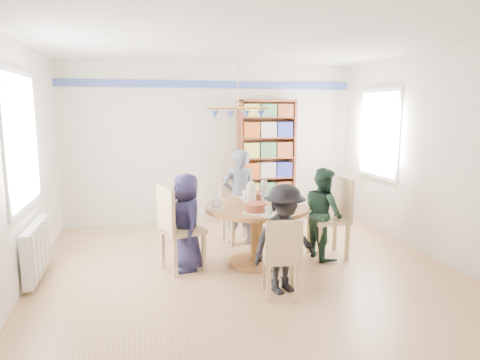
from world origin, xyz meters
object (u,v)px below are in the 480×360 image
object	(u,v)px
chair_right	(335,213)
person_near	(284,239)
dining_table	(257,221)
chair_near	(282,254)
bookshelf	(266,161)
person_right	(323,213)
person_far	(239,197)
radiator	(37,250)
person_left	(187,222)
chair_left	(176,225)
chair_far	(236,207)

from	to	relation	value
chair_right	person_near	distance (m)	1.39
dining_table	chair_right	world-z (taller)	chair_right
chair_near	bookshelf	world-z (taller)	bookshelf
person_right	person_far	xyz separation A→B (m)	(-0.92, 0.84, 0.09)
radiator	person_right	bearing A→B (deg)	-1.26
chair_near	person_right	distance (m)	1.39
dining_table	person_left	world-z (taller)	person_left
person_left	person_right	bearing A→B (deg)	79.21
chair_left	bookshelf	world-z (taller)	bookshelf
chair_right	person_left	size ratio (longest dim) A/B	0.89
radiator	person_near	world-z (taller)	person_near
radiator	person_left	world-z (taller)	person_left
dining_table	chair_right	bearing A→B (deg)	2.39
radiator	person_far	size ratio (longest dim) A/B	0.73
person_near	chair_near	bearing A→B (deg)	-134.19
chair_left	chair_right	bearing A→B (deg)	1.65
radiator	chair_right	size ratio (longest dim) A/B	0.94
person_left	person_near	world-z (taller)	person_left
person_far	person_near	xyz separation A→B (m)	(0.07, -1.76, -0.10)
person_right	bookshelf	bearing A→B (deg)	-2.67
radiator	person_left	distance (m)	1.73
chair_far	chair_near	bearing A→B (deg)	-89.25
person_left	bookshelf	xyz separation A→B (m)	(1.65, 2.12, 0.44)
person_right	chair_far	bearing A→B (deg)	37.86
person_near	dining_table	bearing A→B (deg)	74.46
chair_right	dining_table	bearing A→B (deg)	-177.61
person_far	dining_table	bearing A→B (deg)	86.51
person_left	person_right	distance (m)	1.78
person_left	bookshelf	distance (m)	2.72
radiator	bookshelf	bearing A→B (deg)	31.29
chair_far	bookshelf	xyz separation A→B (m)	(0.81, 1.14, 0.52)
person_far	chair_far	bearing A→B (deg)	-86.99
radiator	person_near	xyz separation A→B (m)	(2.63, -0.99, 0.24)
radiator	chair_left	world-z (taller)	chair_left
person_near	bookshelf	xyz separation A→B (m)	(0.73, 3.03, 0.45)
dining_table	person_near	bearing A→B (deg)	-86.91
dining_table	person_far	world-z (taller)	person_far
person_right	person_near	bearing A→B (deg)	130.56
chair_near	person_right	bearing A→B (deg)	48.52
chair_near	bookshelf	size ratio (longest dim) A/B	0.40
radiator	chair_near	size ratio (longest dim) A/B	1.18
chair_left	person_left	distance (m)	0.14
chair_left	person_far	bearing A→B (deg)	41.57
radiator	person_near	bearing A→B (deg)	-20.61
dining_table	chair_left	size ratio (longest dim) A/B	1.24
chair_far	radiator	bearing A→B (deg)	-160.63
bookshelf	person_far	bearing A→B (deg)	-121.85
bookshelf	dining_table	bearing A→B (deg)	-109.88
person_right	bookshelf	world-z (taller)	bookshelf
bookshelf	radiator	bearing A→B (deg)	-148.71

